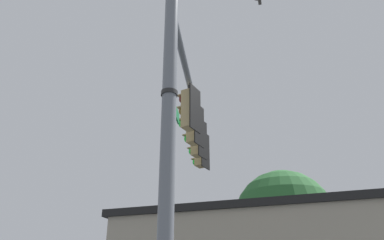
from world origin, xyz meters
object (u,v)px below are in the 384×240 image
Objects in this scene: traffic_light_mid_inner at (193,126)px; traffic_light_mid_outer at (197,140)px; traffic_light_nearest_pole at (189,110)px; traffic_light_arm_end at (200,151)px; street_name_sign at (172,101)px.

traffic_light_mid_outer is (0.96, 0.40, 0.00)m from traffic_light_mid_inner.
traffic_light_mid_inner is (0.96, 0.40, 0.00)m from traffic_light_nearest_pole.
traffic_light_mid_inner is 1.04m from traffic_light_mid_outer.
traffic_light_mid_outer is 1.04m from traffic_light_arm_end.
traffic_light_nearest_pole is at bearing -157.46° from traffic_light_mid_inner.
traffic_light_nearest_pole is 1.00× the size of traffic_light_mid_inner.
traffic_light_arm_end is at bearing 22.74° from street_name_sign.
traffic_light_mid_inner is 1.13× the size of street_name_sign.
traffic_light_nearest_pole and traffic_light_mid_inner have the same top height.
traffic_light_nearest_pole is 1.00× the size of traffic_light_arm_end.
traffic_light_mid_inner is 3.76m from street_name_sign.
traffic_light_nearest_pole reaches higher than street_name_sign.
traffic_light_mid_inner and traffic_light_arm_end have the same top height.
traffic_light_nearest_pole is 1.04m from traffic_light_mid_inner.
traffic_light_mid_outer is at bearing 22.78° from street_name_sign.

